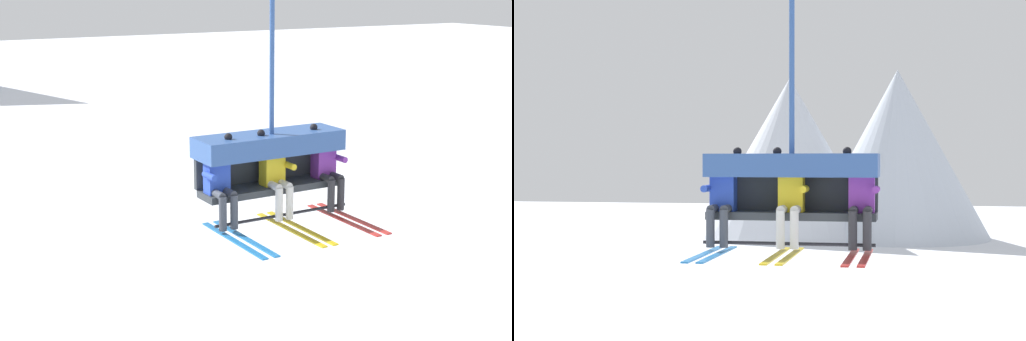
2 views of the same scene
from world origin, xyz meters
The scene contains 6 objects.
mountain_peak_central centered at (-9.09, 52.68, 6.51)m, with size 15.03×15.03×13.01m.
mountain_peak_east centered at (-0.37, 53.59, 6.82)m, with size 14.78×14.78×13.63m.
chairlift_chair centered at (-0.52, -0.73, 6.06)m, with size 2.23×0.74×3.38m.
skier_blue centered at (-1.42, -0.94, 5.76)m, with size 0.48×1.70×1.34m.
skier_yellow centered at (-0.52, -0.94, 5.76)m, with size 0.48×1.70×1.34m.
skier_purple centered at (0.38, -0.94, 5.76)m, with size 0.48×1.70×1.34m.
Camera 2 is at (1.04, -10.78, 6.24)m, focal length 55.00 mm.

